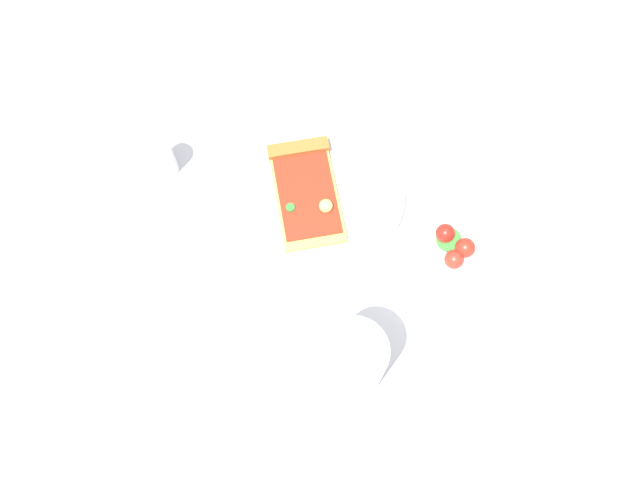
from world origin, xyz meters
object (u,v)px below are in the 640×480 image
(plate, at_px, (326,194))
(salad_bowl, at_px, (454,259))
(soda_glass, at_px, (351,364))
(pizza_slice_main, at_px, (306,187))
(pepper_shaker, at_px, (161,155))

(plate, height_order, salad_bowl, salad_bowl)
(plate, distance_m, soda_glass, 0.26)
(salad_bowl, bearing_deg, plate, -10.54)
(salad_bowl, bearing_deg, pizza_slice_main, -7.82)
(soda_glass, bearing_deg, pizza_slice_main, -55.33)
(pizza_slice_main, relative_size, soda_glass, 1.31)
(plate, bearing_deg, pepper_shaker, 11.18)
(pepper_shaker, bearing_deg, pizza_slice_main, -168.82)
(salad_bowl, relative_size, soda_glass, 0.80)
(soda_glass, xyz_separation_m, pepper_shaker, (0.35, -0.18, -0.02))
(salad_bowl, relative_size, pepper_shaker, 1.36)
(plate, relative_size, salad_bowl, 1.99)
(soda_glass, bearing_deg, plate, -61.39)
(pizza_slice_main, xyz_separation_m, pepper_shaker, (0.20, 0.04, 0.02))
(plate, xyz_separation_m, pepper_shaker, (0.23, 0.05, 0.03))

